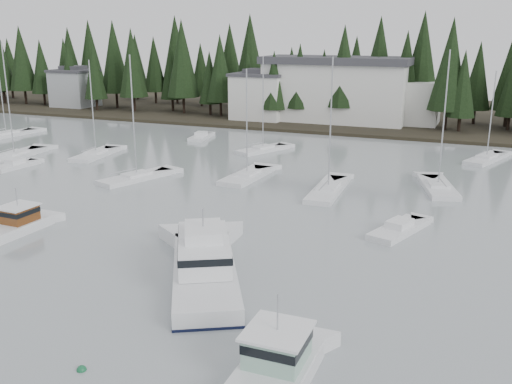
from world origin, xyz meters
TOP-DOWN VIEW (x-y plane):
  - far_shore_land at (0.00, 97.00)m, footprint 240.00×54.00m
  - conifer_treeline at (0.00, 86.00)m, footprint 200.00×22.00m
  - house_west at (-18.00, 79.00)m, footprint 9.54×7.42m
  - house_far_west at (-60.00, 81.00)m, footprint 8.48×7.42m
  - harbor_inn at (-2.96, 82.34)m, footprint 29.50×11.50m
  - lobster_boat_brown at (-14.43, 16.85)m, footprint 4.38×8.28m
  - cabin_cruiser_center at (3.90, 15.19)m, footprint 9.63×13.01m
  - lobster_boat_teal at (12.00, 5.44)m, footprint 3.15×8.90m
  - sailboat_0 at (5.69, 38.64)m, footprint 3.11×10.32m
  - sailboat_1 at (-7.78, 54.84)m, footprint 5.56×8.35m
  - sailboat_2 at (-35.62, 39.19)m, footprint 4.22×10.67m
  - sailboat_3 at (-48.26, 50.35)m, footprint 3.79×10.53m
  - sailboat_6 at (20.08, 60.17)m, footprint 5.37×9.23m
  - sailboat_7 at (15.75, 43.81)m, footprint 5.14×9.20m
  - sailboat_8 at (-4.05, 40.73)m, footprint 3.36×8.92m
  - sailboat_10 at (-26.56, 43.84)m, footprint 3.81×8.85m
  - sailboat_11 at (-14.90, 35.62)m, footprint 5.35×9.14m
  - runabout_0 at (-31.33, 34.95)m, footprint 2.70×5.96m
  - runabout_1 at (14.10, 29.24)m, footprint 4.28×7.17m
  - runabout_3 at (-19.82, 60.10)m, footprint 2.95×6.11m
  - mooring_buoy_green at (3.18, 3.89)m, footprint 0.48×0.48m
  - mooring_buoy_dark at (12.72, 8.97)m, footprint 0.35×0.35m

SIDE VIEW (x-z plane):
  - far_shore_land at x=0.00m, z-range -0.50..0.50m
  - conifer_treeline at x=0.00m, z-range -10.00..10.00m
  - mooring_buoy_green at x=3.18m, z-range -0.24..0.24m
  - mooring_buoy_dark at x=12.72m, z-range -0.17..0.17m
  - sailboat_3 at x=-48.26m, z-range -5.85..5.96m
  - sailboat_8 at x=-4.05m, z-range -6.08..6.21m
  - sailboat_6 at x=20.08m, z-range -5.69..5.82m
  - sailboat_10 at x=-26.56m, z-range -6.27..6.41m
  - sailboat_0 at x=5.69m, z-range -6.80..6.94m
  - sailboat_2 at x=-35.62m, z-range -7.36..7.50m
  - sailboat_11 at x=-14.90m, z-range -6.80..6.96m
  - sailboat_1 at x=-7.78m, z-range -6.42..6.58m
  - sailboat_7 at x=15.75m, z-range -7.11..7.27m
  - runabout_0 at x=-31.33m, z-range -0.58..0.84m
  - runabout_3 at x=-19.82m, z-range -0.58..0.84m
  - runabout_1 at x=14.10m, z-range -0.58..0.84m
  - lobster_boat_brown at x=-14.43m, z-range -1.56..2.48m
  - lobster_boat_teal at x=12.00m, z-range -1.87..3.03m
  - cabin_cruiser_center at x=3.90m, z-range -1.91..3.55m
  - house_far_west at x=-60.00m, z-range 0.28..8.53m
  - house_west at x=-18.00m, z-range 0.28..9.03m
  - harbor_inn at x=-2.96m, z-range 0.33..11.23m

